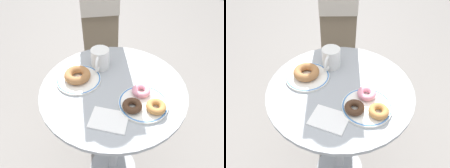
{
  "view_description": "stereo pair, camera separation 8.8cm",
  "coord_description": "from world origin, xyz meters",
  "views": [
    {
      "loc": [
        0.34,
        -0.58,
        1.42
      ],
      "look_at": [
        0.01,
        -0.03,
        0.81
      ],
      "focal_mm": 34.04,
      "sensor_mm": 36.0,
      "label": 1
    },
    {
      "loc": [
        0.41,
        -0.53,
        1.42
      ],
      "look_at": [
        0.01,
        -0.03,
        0.81
      ],
      "focal_mm": 34.04,
      "sensor_mm": 36.0,
      "label": 2
    }
  ],
  "objects": [
    {
      "name": "cafe_table",
      "position": [
        0.0,
        0.0,
        0.55
      ],
      "size": [
        0.64,
        0.64,
        0.77
      ],
      "color": "#999EA3",
      "rests_on": "ground"
    },
    {
      "name": "plate_left",
      "position": [
        -0.16,
        -0.04,
        0.78
      ],
      "size": [
        0.2,
        0.2,
        0.01
      ],
      "color": "white",
      "rests_on": "cafe_table"
    },
    {
      "name": "plate_right",
      "position": [
        0.16,
        -0.03,
        0.78
      ],
      "size": [
        0.2,
        0.2,
        0.01
      ],
      "color": "white",
      "rests_on": "cafe_table"
    },
    {
      "name": "donut_cinnamon",
      "position": [
        -0.16,
        -0.04,
        0.8
      ],
      "size": [
        0.16,
        0.16,
        0.04
      ],
      "primitive_type": "torus",
      "rotation": [
        0.0,
        0.0,
        2.73
      ],
      "color": "#A36B3D",
      "rests_on": "plate_left"
    },
    {
      "name": "donut_old_fashioned",
      "position": [
        0.21,
        -0.03,
        0.8
      ],
      "size": [
        0.1,
        0.1,
        0.03
      ],
      "primitive_type": "torus",
      "rotation": [
        0.0,
        0.0,
        0.46
      ],
      "color": "#BC7F42",
      "rests_on": "plate_right"
    },
    {
      "name": "donut_pink_frosted",
      "position": [
        0.12,
        0.02,
        0.8
      ],
      "size": [
        0.11,
        0.11,
        0.03
      ],
      "primitive_type": "torus",
      "rotation": [
        0.0,
        0.0,
        0.85
      ],
      "color": "pink",
      "rests_on": "plate_right"
    },
    {
      "name": "donut_chocolate",
      "position": [
        0.13,
        -0.08,
        0.8
      ],
      "size": [
        0.1,
        0.1,
        0.03
      ],
      "primitive_type": "torus",
      "rotation": [
        0.0,
        0.0,
        6.03
      ],
      "color": "#422819",
      "rests_on": "plate_right"
    },
    {
      "name": "paper_napkin",
      "position": [
        0.08,
        -0.17,
        0.78
      ],
      "size": [
        0.17,
        0.14,
        0.01
      ],
      "primitive_type": "cube",
      "rotation": [
        0.0,
        0.0,
        0.3
      ],
      "color": "white",
      "rests_on": "cafe_table"
    },
    {
      "name": "coffee_mug",
      "position": [
        -0.13,
        0.09,
        0.82
      ],
      "size": [
        0.09,
        0.13,
        0.1
      ],
      "color": "white",
      "rests_on": "cafe_table"
    },
    {
      "name": "person_figure",
      "position": [
        -0.43,
        0.51,
        0.86
      ],
      "size": [
        0.43,
        0.45,
        1.74
      ],
      "color": "brown",
      "rests_on": "ground"
    }
  ]
}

